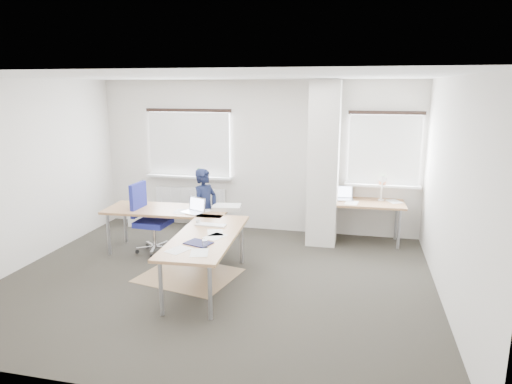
% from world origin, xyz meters
% --- Properties ---
extents(ground, '(6.00, 6.00, 0.00)m').
position_xyz_m(ground, '(0.00, 0.00, 0.00)').
color(ground, '#282520').
rests_on(ground, ground).
extents(room_shell, '(6.04, 5.04, 2.82)m').
position_xyz_m(room_shell, '(0.18, 0.45, 1.75)').
color(room_shell, silver).
rests_on(room_shell, ground).
extents(floor_mat, '(1.50, 1.34, 0.01)m').
position_xyz_m(floor_mat, '(-0.44, 0.06, 0.00)').
color(floor_mat, '#937450').
rests_on(floor_mat, ground).
extents(white_crate, '(0.57, 0.47, 0.30)m').
position_xyz_m(white_crate, '(-2.27, 2.25, 0.15)').
color(white_crate, white).
rests_on(white_crate, ground).
extents(desk_main, '(2.54, 2.62, 0.96)m').
position_xyz_m(desk_main, '(-0.55, 0.39, 0.69)').
color(desk_main, olive).
rests_on(desk_main, ground).
extents(desk_side, '(1.42, 0.74, 1.22)m').
position_xyz_m(desk_side, '(1.99, 2.15, 0.69)').
color(desk_side, olive).
rests_on(desk_side, ground).
extents(task_chair, '(0.63, 0.62, 1.15)m').
position_xyz_m(task_chair, '(-1.39, 0.86, 0.32)').
color(task_chair, navy).
rests_on(task_chair, ground).
extents(person, '(0.50, 0.59, 1.38)m').
position_xyz_m(person, '(-0.54, 1.13, 0.69)').
color(person, black).
rests_on(person, ground).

